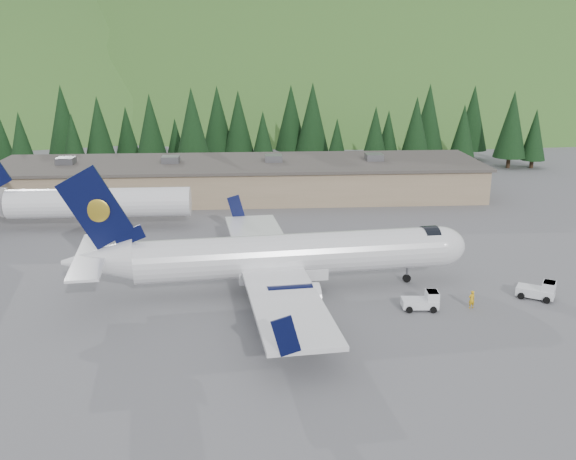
% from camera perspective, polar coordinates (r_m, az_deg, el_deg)
% --- Properties ---
extents(ground, '(600.00, 600.00, 0.00)m').
position_cam_1_polar(ground, '(59.78, 0.39, -5.31)').
color(ground, '#5C5C61').
extents(airliner, '(37.04, 34.82, 12.29)m').
position_cam_1_polar(airliner, '(58.48, -0.65, -2.39)').
color(airliner, white).
rests_on(airliner, ground).
extents(second_airliner, '(27.50, 11.00, 10.05)m').
position_cam_1_polar(second_airliner, '(82.31, -18.39, 2.36)').
color(second_airliner, white).
rests_on(second_airliner, ground).
extents(baggage_tug_a, '(3.16, 2.03, 1.63)m').
position_cam_1_polar(baggage_tug_a, '(56.51, 11.93, -6.21)').
color(baggage_tug_a, white).
rests_on(baggage_tug_a, ground).
extents(baggage_tug_b, '(3.57, 3.09, 1.71)m').
position_cam_1_polar(baggage_tug_b, '(61.70, 21.43, -5.03)').
color(baggage_tug_b, white).
rests_on(baggage_tug_b, ground).
extents(terminal_building, '(71.00, 17.00, 6.10)m').
position_cam_1_polar(terminal_building, '(95.40, -4.31, 4.58)').
color(terminal_building, '#8E785C').
rests_on(terminal_building, ground).
extents(ramp_worker, '(0.66, 0.51, 1.60)m').
position_cam_1_polar(ramp_worker, '(57.70, 16.01, -5.95)').
color(ramp_worker, '#EAAC13').
rests_on(ramp_worker, ground).
extents(tree_line, '(112.43, 18.26, 13.67)m').
position_cam_1_polar(tree_line, '(117.28, -2.93, 9.22)').
color(tree_line, black).
rests_on(tree_line, ground).
extents(hills, '(614.00, 330.00, 300.00)m').
position_cam_1_polar(hills, '(288.71, 7.94, -5.05)').
color(hills, '#2A4C17').
rests_on(hills, ground).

